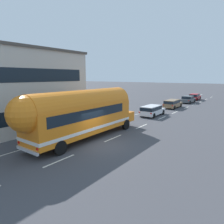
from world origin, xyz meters
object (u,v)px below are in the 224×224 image
(painted_bus, at_px, (80,113))
(car_second, at_px, (172,103))
(car_third, at_px, (188,99))
(car_fourth, at_px, (195,96))
(car_lead, at_px, (152,110))

(painted_bus, relative_size, car_second, 2.67)
(painted_bus, height_order, car_third, painted_bus)
(painted_bus, xyz_separation_m, car_third, (0.19, 29.58, -1.56))
(painted_bus, relative_size, car_fourth, 2.79)
(car_third, relative_size, car_fourth, 1.03)
(painted_bus, distance_m, car_fourth, 35.48)
(car_second, relative_size, car_fourth, 1.05)
(car_lead, distance_m, car_third, 16.57)
(car_lead, distance_m, car_second, 8.24)
(car_fourth, bearing_deg, painted_bus, -89.99)
(car_lead, height_order, car_fourth, same)
(car_lead, bearing_deg, car_second, 91.21)
(car_lead, bearing_deg, painted_bus, -90.99)
(car_lead, relative_size, car_fourth, 1.02)
(car_second, height_order, car_third, same)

